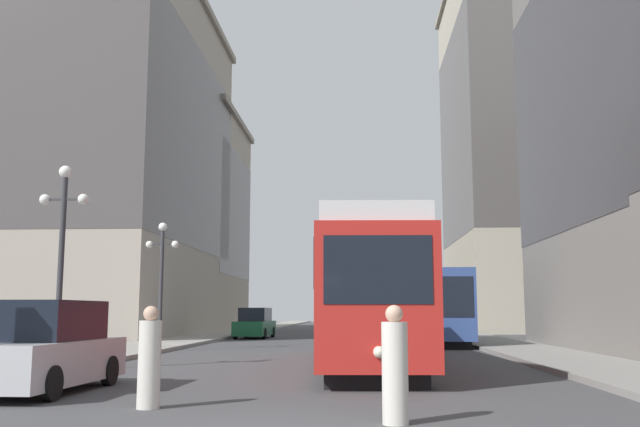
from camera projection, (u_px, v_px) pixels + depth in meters
name	position (u px, v px, depth m)	size (l,w,h in m)	color
sidewalk_left	(227.00, 333.00, 48.52)	(3.24, 120.00, 0.15)	gray
sidewalk_right	(456.00, 334.00, 47.62)	(3.24, 120.00, 0.15)	gray
streetcar	(363.00, 294.00, 20.47)	(3.18, 13.30, 3.89)	black
transit_bus	(436.00, 304.00, 34.48)	(2.92, 11.13, 3.45)	black
parked_car_left_near	(255.00, 324.00, 42.04)	(2.03, 4.95, 1.82)	black
parked_car_left_mid	(44.00, 349.00, 13.97)	(1.99, 4.43, 1.82)	black
pedestrian_crossing_near	(149.00, 360.00, 11.63)	(0.38, 0.38, 1.69)	beige
pedestrian_crossing_far	(395.00, 368.00, 10.01)	(0.38, 0.38, 1.70)	beige
lamp_post_left_near	(62.00, 233.00, 19.33)	(1.41, 0.36, 5.53)	#333338
lamp_post_left_far	(162.00, 264.00, 29.00)	(1.41, 0.36, 5.16)	#333338
building_left_corner	(167.00, 220.00, 62.20)	(13.32, 15.04, 18.94)	#A89E8E
building_left_midblock	(92.00, 157.00, 47.53)	(15.30, 23.75, 23.44)	#A89E8E
building_right_far	(547.00, 143.00, 59.24)	(16.38, 18.88, 30.67)	#B2A893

